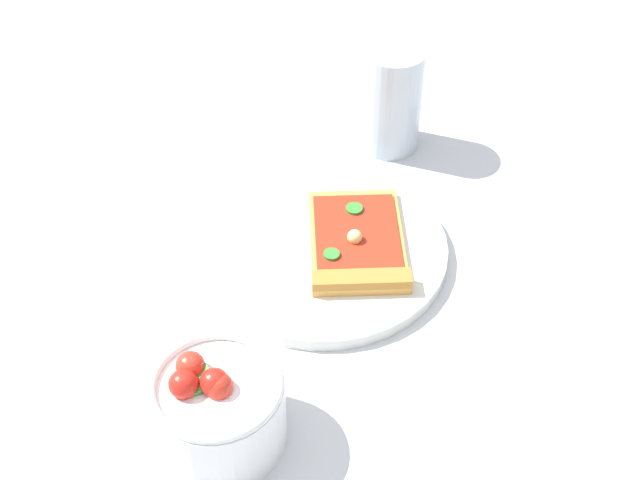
{
  "coord_description": "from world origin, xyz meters",
  "views": [
    {
      "loc": [
        0.18,
        0.62,
        0.63
      ],
      "look_at": [
        -0.01,
        0.03,
        0.03
      ],
      "focal_mm": 48.69,
      "sensor_mm": 36.0,
      "label": 1
    }
  ],
  "objects_px": {
    "plate": "(322,249)",
    "pizza_slice_main": "(358,247)",
    "salad_bowl": "(217,407)",
    "soda_glass": "(391,101)"
  },
  "relations": [
    {
      "from": "plate",
      "to": "pizza_slice_main",
      "type": "relative_size",
      "value": 1.55
    },
    {
      "from": "plate",
      "to": "pizza_slice_main",
      "type": "height_order",
      "value": "pizza_slice_main"
    },
    {
      "from": "pizza_slice_main",
      "to": "salad_bowl",
      "type": "relative_size",
      "value": 1.5
    },
    {
      "from": "plate",
      "to": "pizza_slice_main",
      "type": "xyz_separation_m",
      "value": [
        -0.03,
        0.02,
        0.01
      ]
    },
    {
      "from": "pizza_slice_main",
      "to": "salad_bowl",
      "type": "distance_m",
      "value": 0.24
    },
    {
      "from": "plate",
      "to": "soda_glass",
      "type": "bearing_deg",
      "value": -130.67
    },
    {
      "from": "pizza_slice_main",
      "to": "salad_bowl",
      "type": "height_order",
      "value": "salad_bowl"
    },
    {
      "from": "salad_bowl",
      "to": "soda_glass",
      "type": "relative_size",
      "value": 0.88
    },
    {
      "from": "plate",
      "to": "soda_glass",
      "type": "xyz_separation_m",
      "value": [
        -0.13,
        -0.15,
        0.05
      ]
    },
    {
      "from": "salad_bowl",
      "to": "pizza_slice_main",
      "type": "bearing_deg",
      "value": -137.86
    }
  ]
}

